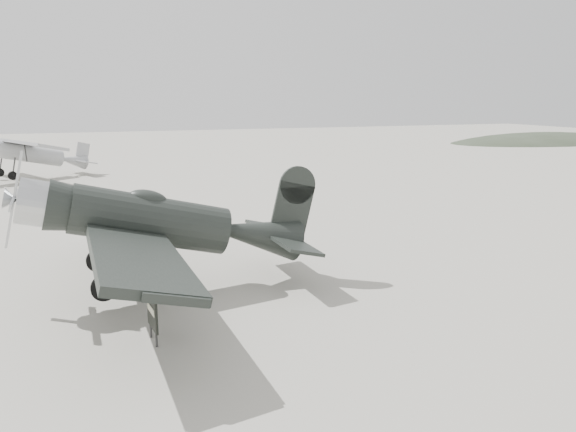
% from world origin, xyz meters
% --- Properties ---
extents(ground, '(160.00, 160.00, 0.00)m').
position_xyz_m(ground, '(0.00, 0.00, 0.00)').
color(ground, gray).
rests_on(ground, ground).
extents(hill_northeast, '(32.00, 16.00, 5.20)m').
position_xyz_m(hill_northeast, '(50.00, 40.00, 0.00)').
color(hill_northeast, '#303929').
rests_on(hill_northeast, ground).
extents(lowwing_monoplane, '(8.43, 11.68, 3.80)m').
position_xyz_m(lowwing_monoplane, '(-2.54, 1.36, 2.01)').
color(lowwing_monoplane, black).
rests_on(lowwing_monoplane, ground).
extents(highwing_monoplane, '(8.50, 10.97, 3.21)m').
position_xyz_m(highwing_monoplane, '(-7.82, 27.21, 2.01)').
color(highwing_monoplane, '#929497').
rests_on(highwing_monoplane, ground).
extents(sign_board, '(0.14, 0.84, 1.21)m').
position_xyz_m(sign_board, '(-3.39, -2.00, 0.72)').
color(sign_board, '#333333').
rests_on(sign_board, ground).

